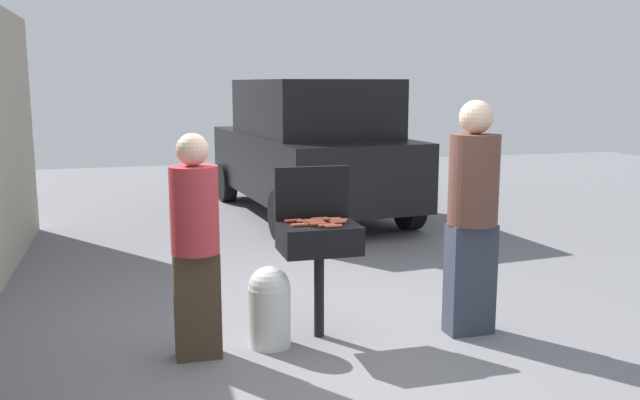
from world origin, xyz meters
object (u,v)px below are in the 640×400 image
object	(u,v)px
hot_dog_1	(293,221)
hot_dog_10	(338,222)
hot_dog_8	(339,220)
parked_minivan	(310,147)
hot_dog_13	(315,221)
person_left	(195,239)
hot_dog_12	(333,226)
hot_dog_6	(318,224)
hot_dog_4	(326,225)
hot_dog_7	(332,219)
hot_dog_2	(316,223)
hot_dog_0	(304,221)
hot_dog_11	(319,219)
person_right	(473,210)
hot_dog_5	(311,222)
bbq_grill	(319,242)
hot_dog_9	(337,222)
hot_dog_3	(300,225)
propane_tank	(269,305)

from	to	relation	value
hot_dog_1	hot_dog_10	bearing A→B (deg)	-26.93
hot_dog_8	parked_minivan	xyz separation A→B (m)	(1.03, 4.85, 0.11)
hot_dog_13	person_left	distance (m)	0.97
hot_dog_12	parked_minivan	xyz separation A→B (m)	(1.14, 5.05, 0.11)
hot_dog_6	hot_dog_12	distance (m)	0.13
hot_dog_13	parked_minivan	bearing A→B (deg)	75.80
hot_dog_4	hot_dog_7	size ratio (longest dim) A/B	1.00
hot_dog_2	hot_dog_0	bearing A→B (deg)	122.67
hot_dog_11	person_right	distance (m)	1.20
hot_dog_1	hot_dog_6	bearing A→B (deg)	-49.55
hot_dog_2	hot_dog_5	world-z (taller)	same
hot_dog_8	hot_dog_13	distance (m)	0.19
hot_dog_6	hot_dog_8	distance (m)	0.22
hot_dog_0	hot_dog_2	distance (m)	0.12
hot_dog_1	person_right	world-z (taller)	person_right
bbq_grill	hot_dog_6	xyz separation A→B (m)	(-0.02, -0.06, 0.15)
hot_dog_9	hot_dog_12	bearing A→B (deg)	-116.58
hot_dog_11	hot_dog_12	distance (m)	0.29
hot_dog_11	hot_dog_7	bearing A→B (deg)	-18.36
hot_dog_3	hot_dog_8	bearing A→B (deg)	15.38
hot_dog_3	hot_dog_13	size ratio (longest dim) A/B	1.00
hot_dog_9	hot_dog_11	distance (m)	0.17
hot_dog_8	hot_dog_11	world-z (taller)	same
bbq_grill	person_right	world-z (taller)	person_right
hot_dog_0	hot_dog_5	xyz separation A→B (m)	(0.04, -0.07, 0.00)
person_left	hot_dog_5	bearing A→B (deg)	20.13
hot_dog_5	parked_minivan	size ratio (longest dim) A/B	0.03
hot_dog_8	parked_minivan	size ratio (longest dim) A/B	0.03
hot_dog_0	hot_dog_10	bearing A→B (deg)	-28.89
hot_dog_1	hot_dog_8	bearing A→B (deg)	-12.41
bbq_grill	propane_tank	size ratio (longest dim) A/B	1.46
hot_dog_6	hot_dog_9	size ratio (longest dim) A/B	1.00
hot_dog_5	hot_dog_2	bearing A→B (deg)	-50.21
hot_dog_9	person_right	world-z (taller)	person_right
hot_dog_1	hot_dog_4	distance (m)	0.31
hot_dog_8	hot_dog_9	bearing A→B (deg)	-123.59
hot_dog_10	hot_dog_11	bearing A→B (deg)	120.58
hot_dog_0	hot_dog_8	size ratio (longest dim) A/B	1.00
hot_dog_8	propane_tank	bearing A→B (deg)	-167.10
hot_dog_10	hot_dog_13	xyz separation A→B (m)	(-0.16, 0.10, 0.00)
hot_dog_6	hot_dog_13	world-z (taller)	same
hot_dog_0	hot_dog_12	world-z (taller)	same
person_left	parked_minivan	world-z (taller)	parked_minivan
hot_dog_3	hot_dog_7	bearing A→B (deg)	26.84
hot_dog_8	hot_dog_10	world-z (taller)	same
hot_dog_2	hot_dog_13	xyz separation A→B (m)	(0.01, 0.08, 0.00)
person_left	bbq_grill	bearing A→B (deg)	17.97
hot_dog_4	hot_dog_7	world-z (taller)	same
hot_dog_8	person_right	size ratio (longest dim) A/B	0.07
hot_dog_13	person_right	bearing A→B (deg)	-14.48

